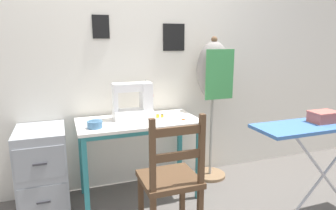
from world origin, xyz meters
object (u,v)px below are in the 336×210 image
at_px(scissors, 187,119).
at_px(thread_spool_mid_table, 162,116).
at_px(storage_box, 324,117).
at_px(filing_cabinet, 43,170).
at_px(thread_spool_near_machine, 158,116).
at_px(wooden_chair, 171,180).
at_px(fabric_bowl, 95,124).
at_px(ironing_board, 329,128).
at_px(dress_form, 213,78).
at_px(sewing_machine, 135,102).

distance_m(scissors, thread_spool_mid_table, 0.23).
xyz_separation_m(scissors, storage_box, (0.77, -0.73, 0.14)).
relative_size(filing_cabinet, storage_box, 3.49).
xyz_separation_m(scissors, thread_spool_near_machine, (-0.22, 0.15, 0.02)).
relative_size(wooden_chair, filing_cabinet, 1.33).
relative_size(scissors, wooden_chair, 0.15).
distance_m(fabric_bowl, thread_spool_near_machine, 0.58).
xyz_separation_m(filing_cabinet, ironing_board, (2.03, -0.93, 0.42)).
bearing_deg(wooden_chair, dress_form, 46.83).
bearing_deg(storage_box, thread_spool_mid_table, 137.19).
bearing_deg(dress_form, sewing_machine, -175.94).
bearing_deg(ironing_board, sewing_machine, 142.47).
bearing_deg(thread_spool_near_machine, thread_spool_mid_table, -1.19).
height_order(sewing_machine, dress_form, dress_form).
bearing_deg(storage_box, sewing_machine, 141.70).
relative_size(fabric_bowl, wooden_chair, 0.13).
bearing_deg(sewing_machine, storage_box, -38.30).
xyz_separation_m(sewing_machine, thread_spool_near_machine, (0.19, -0.06, -0.13)).
relative_size(sewing_machine, ironing_board, 0.30).
xyz_separation_m(dress_form, storage_box, (0.38, -0.99, -0.18)).
relative_size(fabric_bowl, thread_spool_mid_table, 3.85).
bearing_deg(scissors, storage_box, -43.46).
relative_size(dress_form, ironing_board, 1.20).
bearing_deg(thread_spool_near_machine, sewing_machine, 163.95).
distance_m(thread_spool_mid_table, storage_box, 1.30).
relative_size(sewing_machine, thread_spool_mid_table, 11.37).
xyz_separation_m(fabric_bowl, thread_spool_near_machine, (0.57, 0.13, -0.01)).
bearing_deg(thread_spool_near_machine, ironing_board, -40.60).
distance_m(thread_spool_near_machine, ironing_board, 1.37).
distance_m(scissors, wooden_chair, 0.68).
xyz_separation_m(thread_spool_near_machine, filing_cabinet, (-0.99, 0.04, -0.39)).
bearing_deg(filing_cabinet, scissors, -8.70).
xyz_separation_m(thread_spool_mid_table, wooden_chair, (-0.17, -0.67, -0.29)).
bearing_deg(scissors, wooden_chair, -123.55).
bearing_deg(thread_spool_near_machine, fabric_bowl, -167.10).
bearing_deg(fabric_bowl, sewing_machine, 26.30).
height_order(scissors, thread_spool_mid_table, thread_spool_mid_table).
bearing_deg(dress_form, scissors, -146.02).
distance_m(scissors, ironing_board, 1.11).
distance_m(fabric_bowl, ironing_board, 1.78).
bearing_deg(thread_spool_mid_table, ironing_board, -41.75).
xyz_separation_m(sewing_machine, thread_spool_mid_table, (0.24, -0.06, -0.14)).
height_order(fabric_bowl, scissors, fabric_bowl).
height_order(fabric_bowl, dress_form, dress_form).
xyz_separation_m(scissors, ironing_board, (0.82, -0.74, 0.05)).
distance_m(sewing_machine, storage_box, 1.51).
relative_size(thread_spool_mid_table, storage_box, 0.15).
height_order(fabric_bowl, thread_spool_mid_table, fabric_bowl).
bearing_deg(wooden_chair, filing_cabinet, 140.81).
xyz_separation_m(fabric_bowl, scissors, (0.79, -0.02, -0.03)).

